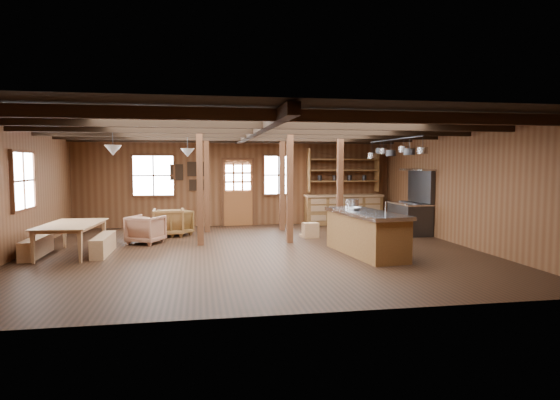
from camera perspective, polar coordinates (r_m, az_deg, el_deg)
name	(u,v)px	position (r m, az deg, el deg)	size (l,w,h in m)	color
room	(254,189)	(10.45, -3.13, 1.33)	(10.04, 9.04, 2.84)	black
ceiling_joists	(253,132)	(10.63, -3.27, 8.29)	(9.80, 8.82, 0.18)	black
timber_posts	(265,185)	(12.57, -1.88, 1.87)	(3.95, 2.35, 2.80)	#492815
back_door	(238,198)	(14.90, -5.12, 0.26)	(1.02, 0.08, 2.15)	brown
window_back_left	(153,176)	(14.89, -15.18, 2.89)	(1.32, 0.06, 1.32)	white
window_back_right	(278,175)	(15.04, -0.19, 3.06)	(1.02, 0.06, 1.32)	white
window_left	(23,181)	(11.49, -28.85, 2.07)	(0.14, 1.24, 1.32)	white
notice_boards	(190,174)	(14.82, -10.93, 3.11)	(1.08, 0.03, 0.90)	silver
back_counter	(343,206)	(15.34, 7.73, -0.69)	(2.55, 0.60, 2.45)	brown
pendant_lamps	(154,152)	(11.41, -15.10, 5.73)	(1.86, 2.36, 0.66)	#303032
pot_rack	(395,151)	(11.53, 13.86, 5.87)	(0.37, 3.00, 0.46)	#303032
kitchen_island	(366,233)	(10.31, 10.40, -3.93)	(1.18, 2.59, 1.20)	brown
step_stool	(310,230)	(12.48, 3.73, -3.69)	(0.45, 0.32, 0.40)	olive
commercial_range	(411,212)	(13.64, 15.71, -1.46)	(0.78, 1.48, 1.82)	#303032
dining_table	(74,239)	(11.03, -23.87, -4.40)	(1.95, 1.09, 0.68)	#9A6E46
bench_wall	(36,247)	(11.26, -27.56, -5.08)	(0.27, 1.46, 0.40)	olive
bench_aisle	(103,245)	(10.92, -20.72, -5.12)	(0.28, 1.50, 0.41)	olive
armchair_a	(175,223)	(13.18, -12.68, -2.70)	(0.75, 0.77, 0.70)	brown
armchair_b	(169,222)	(13.07, -13.42, -2.65)	(0.81, 0.83, 0.76)	brown
armchair_c	(146,229)	(12.00, -16.04, -3.46)	(0.75, 0.77, 0.70)	brown
counter_pot	(352,203)	(11.19, 8.77, -0.38)	(0.31, 0.31, 0.19)	silver
bowl	(354,209)	(10.47, 9.06, -1.04)	(0.28, 0.28, 0.07)	silver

